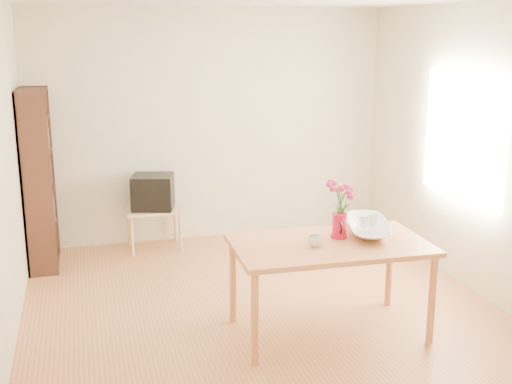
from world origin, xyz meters
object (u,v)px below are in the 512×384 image
object	(u,v)px
mug	(315,241)
pitcher	(339,227)
bowl	(369,204)
table	(330,252)
television	(153,191)

from	to	relation	value
mug	pitcher	bearing A→B (deg)	-155.82
mug	bowl	distance (m)	0.61
mug	bowl	xyz separation A→B (m)	(0.54, 0.22, 0.19)
table	mug	size ratio (longest dim) A/B	13.81
table	pitcher	xyz separation A→B (m)	(0.11, 0.10, 0.16)
bowl	television	bearing A→B (deg)	123.36
table	pitcher	bearing A→B (deg)	43.65
table	pitcher	size ratio (longest dim) A/B	7.36
television	pitcher	bearing A→B (deg)	-47.89
mug	television	bearing A→B (deg)	-76.39
pitcher	mug	bearing A→B (deg)	-133.55
bowl	mug	bearing A→B (deg)	-157.58
table	television	bearing A→B (deg)	115.62
pitcher	mug	xyz separation A→B (m)	(-0.26, -0.16, -0.05)
pitcher	table	bearing A→B (deg)	-122.80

